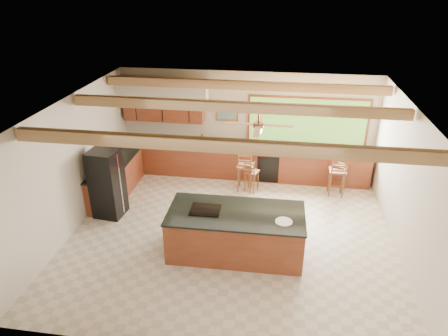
# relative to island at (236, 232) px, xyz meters

# --- Properties ---
(ground) EXTENTS (7.20, 7.20, 0.00)m
(ground) POSITION_rel_island_xyz_m (-0.18, 0.63, -0.49)
(ground) COLOR beige
(ground) RESTS_ON ground
(room_shell) EXTENTS (7.27, 6.54, 3.02)m
(room_shell) POSITION_rel_island_xyz_m (-0.35, 1.28, 1.72)
(room_shell) COLOR beige
(room_shell) RESTS_ON ground
(counter_run) EXTENTS (7.12, 3.10, 1.25)m
(counter_run) POSITION_rel_island_xyz_m (-1.00, 3.15, -0.03)
(counter_run) COLOR brown
(counter_run) RESTS_ON ground
(island) EXTENTS (2.83, 1.36, 1.00)m
(island) POSITION_rel_island_xyz_m (0.00, 0.00, 0.00)
(island) COLOR brown
(island) RESTS_ON ground
(refrigerator) EXTENTS (0.73, 0.71, 1.70)m
(refrigerator) POSITION_rel_island_xyz_m (-3.23, 1.03, 0.36)
(refrigerator) COLOR black
(refrigerator) RESTS_ON ground
(bar_stool_a) EXTENTS (0.43, 0.43, 1.19)m
(bar_stool_a) POSITION_rel_island_xyz_m (-0.08, 2.69, 0.21)
(bar_stool_a) COLOR brown
(bar_stool_a) RESTS_ON ground
(bar_stool_b) EXTENTS (0.44, 0.44, 0.96)m
(bar_stool_b) POSITION_rel_island_xyz_m (0.10, 2.66, 0.08)
(bar_stool_b) COLOR brown
(bar_stool_b) RESTS_ON ground
(bar_stool_c) EXTENTS (0.53, 0.53, 1.12)m
(bar_stool_c) POSITION_rel_island_xyz_m (2.44, 3.02, 0.17)
(bar_stool_c) COLOR brown
(bar_stool_c) RESTS_ON ground
(bar_stool_d) EXTENTS (0.43, 0.43, 1.19)m
(bar_stool_d) POSITION_rel_island_xyz_m (2.35, 2.75, 0.21)
(bar_stool_d) COLOR brown
(bar_stool_d) RESTS_ON ground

